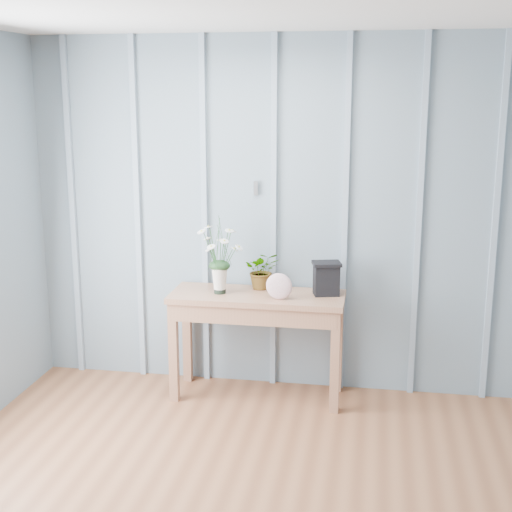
% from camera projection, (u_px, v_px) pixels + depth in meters
% --- Properties ---
extents(room_shell, '(4.00, 4.50, 2.50)m').
position_uv_depth(room_shell, '(285.00, 117.00, 3.54)').
color(room_shell, gray).
rests_on(room_shell, ground).
extents(sideboard, '(1.20, 0.45, 0.75)m').
position_uv_depth(sideboard, '(257.00, 310.00, 4.93)').
color(sideboard, '#98664A').
rests_on(sideboard, ground).
extents(daisy_vase, '(0.36, 0.27, 0.51)m').
position_uv_depth(daisy_vase, '(219.00, 248.00, 4.85)').
color(daisy_vase, black).
rests_on(daisy_vase, sideboard).
extents(spider_plant, '(0.28, 0.26, 0.27)m').
position_uv_depth(spider_plant, '(262.00, 270.00, 5.01)').
color(spider_plant, '#18371B').
rests_on(spider_plant, sideboard).
extents(felt_disc_vessel, '(0.19, 0.07, 0.18)m').
position_uv_depth(felt_disc_vessel, '(279.00, 286.00, 4.76)').
color(felt_disc_vessel, '#98556D').
rests_on(felt_disc_vessel, sideboard).
extents(carved_box, '(0.22, 0.19, 0.23)m').
position_uv_depth(carved_box, '(326.00, 278.00, 4.86)').
color(carved_box, black).
rests_on(carved_box, sideboard).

